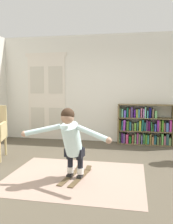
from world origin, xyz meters
The scene contains 7 objects.
ground_plane centered at (0.00, 0.00, 0.00)m, with size 7.20×7.20×0.00m, color brown.
back_wall centered at (0.00, 2.60, 1.45)m, with size 6.00×0.10×2.90m, color silver.
double_door centered at (-1.71, 2.54, 1.23)m, with size 1.22×0.05×2.45m.
rug centered at (-0.18, -0.24, 0.00)m, with size 2.28×1.85×0.01m, color gray.
bookshelf centered at (1.01, 2.39, 0.47)m, with size 1.41×0.30×1.05m.
skis_pair centered at (-0.18, -0.21, 0.02)m, with size 0.40×0.92×0.07m.
person_skier centered at (-0.21, -0.40, 0.70)m, with size 1.45×0.71×1.11m.
Camera 1 is at (0.77, -4.05, 1.52)m, focal length 39.07 mm.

